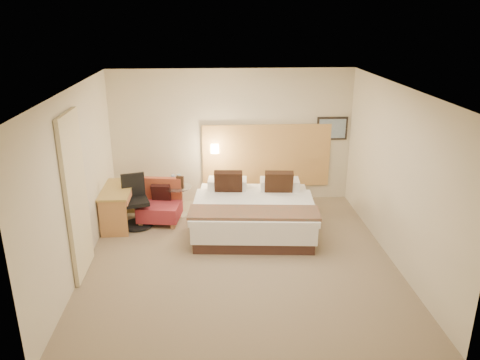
{
  "coord_description": "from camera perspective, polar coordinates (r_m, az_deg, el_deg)",
  "views": [
    {
      "loc": [
        -0.4,
        -6.59,
        3.7
      ],
      "look_at": [
        0.05,
        0.78,
        1.05
      ],
      "focal_mm": 35.0,
      "sensor_mm": 36.0,
      "label": 1
    }
  ],
  "objects": [
    {
      "name": "headboard_panel",
      "position": [
        9.53,
        3.25,
        2.95
      ],
      "size": [
        2.6,
        0.04,
        1.3
      ],
      "primitive_type": "cube",
      "color": "tan",
      "rests_on": "wall_back"
    },
    {
      "name": "floor",
      "position": [
        7.58,
        -0.05,
        -9.57
      ],
      "size": [
        4.8,
        5.0,
        0.02
      ],
      "primitive_type": "cube",
      "color": "#7D6B54",
      "rests_on": "ground"
    },
    {
      "name": "wall_front",
      "position": [
        4.73,
        1.85,
        -10.07
      ],
      "size": [
        4.8,
        0.02,
        2.7
      ],
      "primitive_type": "cube",
      "color": "beige",
      "rests_on": "floor"
    },
    {
      "name": "bed",
      "position": [
        8.41,
        1.65,
        -3.84
      ],
      "size": [
        2.25,
        2.2,
        1.03
      ],
      "color": "#3D241E",
      "rests_on": "floor"
    },
    {
      "name": "desk",
      "position": [
        8.77,
        -14.56,
        -1.91
      ],
      "size": [
        0.53,
        1.14,
        0.71
      ],
      "color": "#A98742",
      "rests_on": "floor"
    },
    {
      "name": "menu_folder",
      "position": [
        8.81,
        -7.31,
        -0.25
      ],
      "size": [
        0.15,
        0.09,
        0.24
      ],
      "primitive_type": "cube",
      "rotation": [
        0.0,
        0.0,
        -0.31
      ],
      "color": "#362216",
      "rests_on": "side_table"
    },
    {
      "name": "curtain",
      "position": [
        7.09,
        -19.35,
        -1.91
      ],
      "size": [
        0.06,
        0.9,
        2.42
      ],
      "primitive_type": "cube",
      "color": "beige",
      "rests_on": "wall_left"
    },
    {
      "name": "lamp_shade",
      "position": [
        9.31,
        -3.1,
        3.82
      ],
      "size": [
        0.15,
        0.15,
        0.15
      ],
      "primitive_type": "cube",
      "color": "#F8E6C1",
      "rests_on": "wall_back"
    },
    {
      "name": "bottle_a",
      "position": [
        8.95,
        -8.15,
        -0.03
      ],
      "size": [
        0.08,
        0.08,
        0.21
      ],
      "primitive_type": "cylinder",
      "rotation": [
        0.0,
        0.0,
        -0.31
      ],
      "color": "#859ECD",
      "rests_on": "side_table"
    },
    {
      "name": "lounge_chair",
      "position": [
        8.85,
        -9.68,
        -3.05
      ],
      "size": [
        0.83,
        0.75,
        0.78
      ],
      "color": "#B47A55",
      "rests_on": "floor"
    },
    {
      "name": "wall_back",
      "position": [
        9.41,
        -0.99,
        5.28
      ],
      "size": [
        4.8,
        0.02,
        2.7
      ],
      "primitive_type": "cube",
      "color": "beige",
      "rests_on": "floor"
    },
    {
      "name": "desk_chair",
      "position": [
        8.71,
        -12.59,
        -3.07
      ],
      "size": [
        0.67,
        0.67,
        0.96
      ],
      "color": "black",
      "rests_on": "floor"
    },
    {
      "name": "wall_right",
      "position": [
        7.54,
        18.55,
        0.54
      ],
      "size": [
        0.02,
        5.0,
        2.7
      ],
      "primitive_type": "cube",
      "color": "beige",
      "rests_on": "floor"
    },
    {
      "name": "ceiling",
      "position": [
        6.68,
        -0.05,
        11.22
      ],
      "size": [
        4.8,
        5.0,
        0.02
      ],
      "primitive_type": "cube",
      "color": "white",
      "rests_on": "floor"
    },
    {
      "name": "wall_left",
      "position": [
        7.28,
        -19.34,
        -0.24
      ],
      "size": [
        0.02,
        5.0,
        2.7
      ],
      "primitive_type": "cube",
      "color": "beige",
      "rests_on": "floor"
    },
    {
      "name": "side_table",
      "position": [
        9.01,
        -7.58,
        -2.38
      ],
      "size": [
        0.67,
        0.67,
        0.59
      ],
      "color": "white",
      "rests_on": "floor"
    },
    {
      "name": "art_canvas",
      "position": [
        9.63,
        11.19,
        6.16
      ],
      "size": [
        0.54,
        0.01,
        0.39
      ],
      "primitive_type": "cube",
      "color": "gray",
      "rests_on": "wall_back"
    },
    {
      "name": "art_frame",
      "position": [
        9.64,
        11.16,
        6.19
      ],
      "size": [
        0.62,
        0.03,
        0.47
      ],
      "primitive_type": "cube",
      "color": "black",
      "rests_on": "wall_back"
    },
    {
      "name": "bottle_b",
      "position": [
        8.96,
        -7.45,
        0.03
      ],
      "size": [
        0.08,
        0.08,
        0.21
      ],
      "primitive_type": "cylinder",
      "rotation": [
        0.0,
        0.0,
        -0.31
      ],
      "color": "#81B2C8",
      "rests_on": "side_table"
    },
    {
      "name": "lamp_arm",
      "position": [
        9.37,
        -3.1,
        3.92
      ],
      "size": [
        0.02,
        0.12,
        0.02
      ],
      "primitive_type": "cylinder",
      "rotation": [
        1.57,
        0.0,
        0.0
      ],
      "color": "silver",
      "rests_on": "wall_back"
    }
  ]
}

